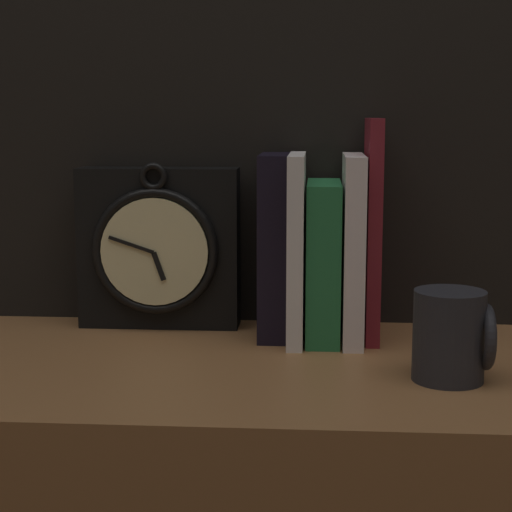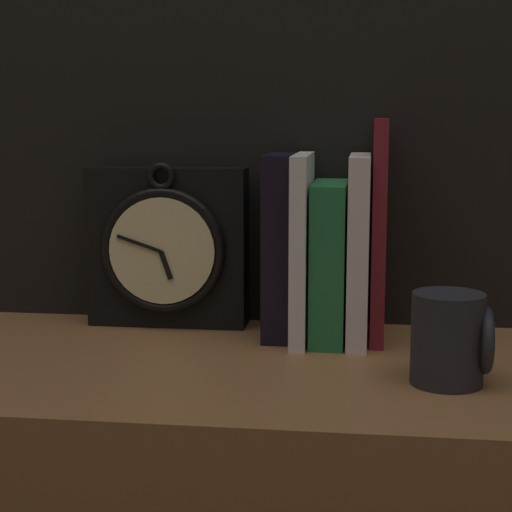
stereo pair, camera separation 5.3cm
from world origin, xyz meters
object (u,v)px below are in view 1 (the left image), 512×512
(book_slot2_green, at_px, (323,261))
(book_slot4_maroon, at_px, (372,229))
(book_slot1_white, at_px, (296,247))
(clock, at_px, (159,248))
(book_slot3_white, at_px, (353,248))
(book_slot0_black, at_px, (274,245))
(mug, at_px, (453,336))

(book_slot2_green, height_order, book_slot4_maroon, book_slot4_maroon)
(book_slot1_white, relative_size, book_slot2_green, 1.18)
(book_slot1_white, distance_m, book_slot2_green, 0.04)
(clock, distance_m, book_slot3_white, 0.24)
(book_slot2_green, xyz_separation_m, book_slot4_maroon, (0.06, 0.01, 0.04))
(book_slot2_green, bearing_deg, book_slot0_black, 170.38)
(book_slot1_white, xyz_separation_m, book_slot2_green, (0.03, 0.00, -0.02))
(book_slot0_black, bearing_deg, book_slot4_maroon, -0.84)
(book_slot0_black, bearing_deg, book_slot1_white, -27.75)
(mug, bearing_deg, book_slot0_black, 137.46)
(book_slot0_black, height_order, mug, book_slot0_black)
(book_slot1_white, height_order, mug, book_slot1_white)
(clock, bearing_deg, book_slot0_black, -10.55)
(book_slot1_white, relative_size, book_slot4_maroon, 0.84)
(book_slot4_maroon, bearing_deg, book_slot0_black, 179.16)
(book_slot0_black, xyz_separation_m, book_slot4_maroon, (0.12, -0.00, 0.02))
(book_slot0_black, xyz_separation_m, book_slot2_green, (0.06, -0.01, -0.02))
(clock, distance_m, book_slot4_maroon, 0.26)
(book_slot1_white, height_order, book_slot3_white, same)
(book_slot2_green, distance_m, mug, 0.21)
(mug, bearing_deg, book_slot4_maroon, 112.75)
(book_slot0_black, distance_m, mug, 0.26)
(book_slot3_white, height_order, book_slot4_maroon, book_slot4_maroon)
(book_slot1_white, relative_size, mug, 2.39)
(book_slot3_white, bearing_deg, clock, 170.55)
(clock, xyz_separation_m, book_slot0_black, (0.15, -0.03, 0.01))
(book_slot3_white, relative_size, book_slot4_maroon, 0.84)
(book_slot4_maroon, xyz_separation_m, mug, (0.07, -0.17, -0.08))
(book_slot1_white, bearing_deg, clock, 166.57)
(book_slot0_black, relative_size, mug, 2.38)
(clock, xyz_separation_m, book_slot4_maroon, (0.26, -0.03, 0.03))
(clock, height_order, book_slot0_black, book_slot0_black)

